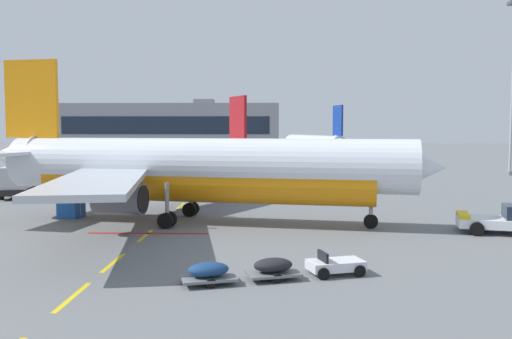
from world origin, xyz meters
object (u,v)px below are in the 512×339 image
object	(u,v)px
airliner_mid_left	(314,145)
airliner_far_center	(199,156)
airliner_foreground	(198,169)
uld_cargo_container	(71,207)
catering_truck	(20,181)
pushback_tug	(510,220)
baggage_train	(274,268)

from	to	relation	value
airliner_mid_left	airliner_far_center	world-z (taller)	airliner_mid_left
airliner_foreground	uld_cargo_container	size ratio (longest dim) A/B	18.77
airliner_mid_left	catering_truck	bearing A→B (deg)	-122.04
uld_cargo_container	catering_truck	bearing A→B (deg)	128.59
airliner_mid_left	catering_truck	size ratio (longest dim) A/B	4.20
uld_cargo_container	pushback_tug	bearing A→B (deg)	-9.99
pushback_tug	baggage_train	distance (m)	19.24
airliner_far_center	airliner_mid_left	bearing A→B (deg)	65.12
airliner_foreground	baggage_train	distance (m)	16.33
uld_cargo_container	airliner_mid_left	bearing A→B (deg)	70.22
pushback_tug	airliner_far_center	distance (m)	42.15
airliner_mid_left	uld_cargo_container	xyz separation A→B (m)	(-23.86, -66.34, -2.75)
pushback_tug	airliner_far_center	size ratio (longest dim) A/B	0.23
airliner_mid_left	catering_truck	distance (m)	63.66
airliner_mid_left	pushback_tug	bearing A→B (deg)	-84.11
airliner_mid_left	airliner_far_center	bearing A→B (deg)	-114.88
pushback_tug	baggage_train	world-z (taller)	pushback_tug
airliner_foreground	airliner_mid_left	world-z (taller)	airliner_foreground
airliner_far_center	baggage_train	size ratio (longest dim) A/B	3.25
airliner_far_center	uld_cargo_container	xyz separation A→B (m)	(-6.22, -28.30, -2.58)
airliner_mid_left	uld_cargo_container	distance (m)	70.55
pushback_tug	uld_cargo_container	xyz separation A→B (m)	(-31.28, 5.51, -0.10)
airliner_foreground	baggage_train	world-z (taller)	airliner_foreground
pushback_tug	catering_truck	size ratio (longest dim) A/B	0.88
airliner_foreground	pushback_tug	distance (m)	21.64
pushback_tug	airliner_mid_left	world-z (taller)	airliner_mid_left
airliner_mid_left	baggage_train	size ratio (longest dim) A/B	3.56
catering_truck	uld_cargo_container	xyz separation A→B (m)	(9.90, -12.40, -0.85)
airliner_far_center	baggage_train	xyz separation A→B (m)	(9.50, -45.12, -2.86)
airliner_mid_left	catering_truck	xyz separation A→B (m)	(-33.76, -53.94, -1.91)
airliner_far_center	baggage_train	bearing A→B (deg)	-78.11
catering_truck	baggage_train	xyz separation A→B (m)	(25.62, -29.22, -1.12)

